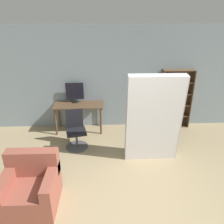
{
  "coord_description": "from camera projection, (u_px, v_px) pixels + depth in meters",
  "views": [
    {
      "loc": [
        -0.45,
        -2.26,
        2.82
      ],
      "look_at": [
        -0.28,
        1.85,
        1.05
      ],
      "focal_mm": 35.0,
      "sensor_mm": 36.0,
      "label": 1
    }
  ],
  "objects": [
    {
      "name": "wall_back",
      "position": [
        120.0,
        79.0,
        5.79
      ],
      "size": [
        8.0,
        0.06,
        2.7
      ],
      "color": "gray",
      "rests_on": "ground"
    },
    {
      "name": "desk",
      "position": [
        79.0,
        108.0,
        5.73
      ],
      "size": [
        1.28,
        0.58,
        0.76
      ],
      "color": "brown",
      "rests_on": "ground"
    },
    {
      "name": "bookshelf",
      "position": [
        172.0,
        99.0,
        5.94
      ],
      "size": [
        0.82,
        0.26,
        1.61
      ],
      "color": "brown",
      "rests_on": "ground"
    },
    {
      "name": "office_chair",
      "position": [
        76.0,
        133.0,
        5.1
      ],
      "size": [
        0.53,
        0.53,
        0.89
      ],
      "color": "#4C4C51",
      "rests_on": "ground"
    },
    {
      "name": "mattress_near",
      "position": [
        154.0,
        120.0,
        4.38
      ],
      "size": [
        1.1,
        0.38,
        1.89
      ],
      "color": "silver",
      "rests_on": "ground"
    },
    {
      "name": "armchair",
      "position": [
        31.0,
        187.0,
        3.51
      ],
      "size": [
        0.85,
        0.8,
        0.85
      ],
      "color": "#934C3D",
      "rests_on": "ground"
    },
    {
      "name": "monitor",
      "position": [
        75.0,
        92.0,
        5.74
      ],
      "size": [
        0.46,
        0.19,
        0.53
      ],
      "color": "black",
      "rests_on": "desk"
    }
  ]
}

